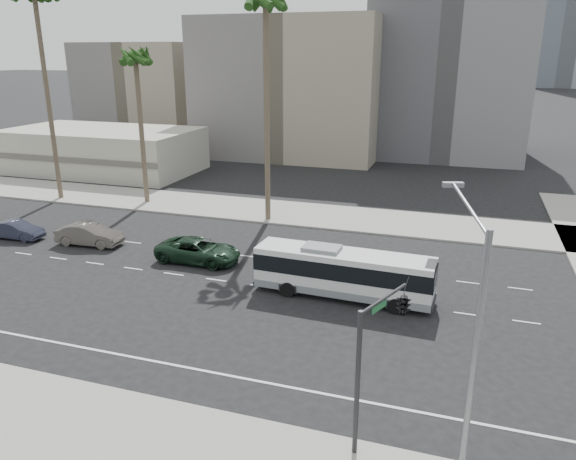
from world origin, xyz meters
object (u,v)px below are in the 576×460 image
at_px(city_bus, 343,272).
at_px(traffic_signal, 399,309).
at_px(streetlight_corner, 472,327).
at_px(car_b, 89,234).
at_px(car_a, 198,250).
at_px(palm_mid, 136,60).
at_px(car_c, 17,230).
at_px(palm_near, 266,6).

xyz_separation_m(city_bus, traffic_signal, (4.28, -10.28, 3.15)).
relative_size(streetlight_corner, traffic_signal, 1.61).
xyz_separation_m(car_b, traffic_signal, (24.02, -13.26, 3.89)).
distance_m(car_a, car_b, 9.21).
height_order(streetlight_corner, palm_mid, palm_mid).
height_order(car_b, streetlight_corner, streetlight_corner).
height_order(car_c, streetlight_corner, streetlight_corner).
bearing_deg(traffic_signal, car_a, 160.62).
distance_m(city_bus, traffic_signal, 11.57).
relative_size(traffic_signal, palm_near, 0.30).
bearing_deg(car_a, city_bus, -102.95).
relative_size(streetlight_corner, palm_near, 0.49).
relative_size(car_c, palm_near, 0.22).
bearing_deg(car_a, palm_near, -6.37).
height_order(car_c, palm_mid, palm_mid).
relative_size(car_b, palm_mid, 0.34).
height_order(car_a, car_c, car_a).
bearing_deg(palm_mid, city_bus, -33.42).
bearing_deg(palm_near, city_bus, -53.99).
height_order(city_bus, streetlight_corner, streetlight_corner).
xyz_separation_m(streetlight_corner, palm_mid, (-29.00, 26.35, 7.83)).
height_order(traffic_signal, palm_mid, palm_mid).
bearing_deg(traffic_signal, car_c, 178.38).
distance_m(palm_near, palm_mid, 13.56).
height_order(traffic_signal, palm_near, palm_near).
xyz_separation_m(car_a, palm_mid, (-11.67, 12.23, 12.13)).
distance_m(car_b, car_c, 6.22).
bearing_deg(car_c, palm_near, -59.13).
bearing_deg(car_a, streetlight_corner, -129.12).
distance_m(car_c, streetlight_corner, 35.92).
bearing_deg(car_c, streetlight_corner, -114.73).
bearing_deg(car_c, city_bus, -96.76).
distance_m(traffic_signal, palm_mid, 37.31).
distance_m(car_b, streetlight_corner, 30.61).
height_order(car_b, palm_near, palm_near).
xyz_separation_m(city_bus, palm_mid, (-22.22, 14.67, 11.38)).
bearing_deg(traffic_signal, palm_near, 141.73).
bearing_deg(car_b, palm_mid, 7.84).
distance_m(city_bus, streetlight_corner, 13.97).
bearing_deg(traffic_signal, streetlight_corner, -8.18).
height_order(city_bus, palm_near, palm_near).
xyz_separation_m(palm_near, palm_mid, (-12.85, 1.77, -3.96)).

